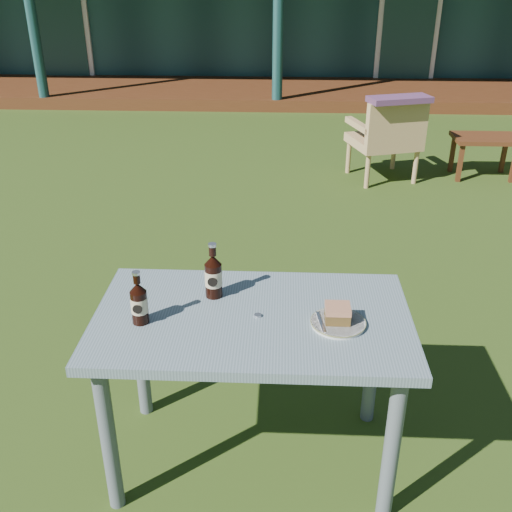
# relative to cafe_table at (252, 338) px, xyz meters

# --- Properties ---
(ground) EXTENTS (80.00, 80.00, 0.00)m
(ground) POSITION_rel_cafe_table_xyz_m (0.00, 1.60, -0.62)
(ground) COLOR #334916
(cafe_table) EXTENTS (1.20, 0.70, 0.72)m
(cafe_table) POSITION_rel_cafe_table_xyz_m (0.00, 0.00, 0.00)
(cafe_table) COLOR slate
(cafe_table) RESTS_ON ground
(plate) EXTENTS (0.20, 0.20, 0.01)m
(plate) POSITION_rel_cafe_table_xyz_m (0.32, -0.05, 0.11)
(plate) COLOR silver
(plate) RESTS_ON cafe_table
(cake_slice) EXTENTS (0.09, 0.09, 0.06)m
(cake_slice) POSITION_rel_cafe_table_xyz_m (0.32, -0.04, 0.15)
(cake_slice) COLOR #503A19
(cake_slice) RESTS_ON plate
(fork) EXTENTS (0.03, 0.14, 0.00)m
(fork) POSITION_rel_cafe_table_xyz_m (0.25, -0.06, 0.12)
(fork) COLOR silver
(fork) RESTS_ON plate
(cola_bottle_near) EXTENTS (0.07, 0.07, 0.23)m
(cola_bottle_near) POSITION_rel_cafe_table_xyz_m (-0.16, 0.14, 0.19)
(cola_bottle_near) COLOR black
(cola_bottle_near) RESTS_ON cafe_table
(cola_bottle_far) EXTENTS (0.06, 0.06, 0.21)m
(cola_bottle_far) POSITION_rel_cafe_table_xyz_m (-0.41, -0.07, 0.19)
(cola_bottle_far) COLOR black
(cola_bottle_far) RESTS_ON cafe_table
(bottle_cap) EXTENTS (0.03, 0.03, 0.01)m
(bottle_cap) POSITION_rel_cafe_table_xyz_m (0.02, -0.01, 0.11)
(bottle_cap) COLOR silver
(bottle_cap) RESTS_ON cafe_table
(armchair_left) EXTENTS (0.71, 0.69, 0.78)m
(armchair_left) POSITION_rel_cafe_table_xyz_m (1.07, 3.59, -0.18)
(armchair_left) COLOR tan
(armchair_left) RESTS_ON ground
(floral_throw) EXTENTS (0.59, 0.38, 0.05)m
(floral_throw) POSITION_rel_cafe_table_xyz_m (1.11, 3.44, 0.18)
(floral_throw) COLOR #5B3457
(floral_throw) RESTS_ON armchair_left
(side_table) EXTENTS (0.60, 0.40, 0.40)m
(side_table) POSITION_rel_cafe_table_xyz_m (2.02, 3.75, -0.28)
(side_table) COLOR #4D2712
(side_table) RESTS_ON ground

